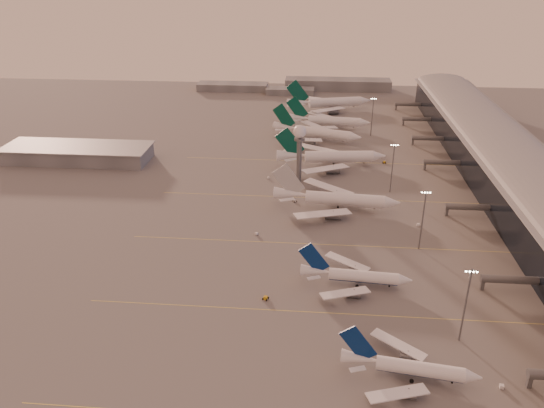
{
  "coord_description": "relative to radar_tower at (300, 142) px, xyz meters",
  "views": [
    {
      "loc": [
        13.05,
        -130.96,
        104.18
      ],
      "look_at": [
        -4.79,
        74.83,
        7.7
      ],
      "focal_mm": 35.0,
      "sensor_mm": 36.0,
      "label": 1
    }
  ],
  "objects": [
    {
      "name": "widebody_white",
      "position": [
        18.36,
        -31.02,
        -17.41
      ],
      "size": [
        58.03,
        46.31,
        20.42
      ],
      "color": "white",
      "rests_on": "ground"
    },
    {
      "name": "greentail_b",
      "position": [
        8.32,
        68.09,
        -17.21
      ],
      "size": [
        56.28,
        44.72,
        21.19
      ],
      "color": "white",
      "rests_on": "ground"
    },
    {
      "name": "mast_a",
      "position": [
        53.0,
        -120.0,
        -7.21
      ],
      "size": [
        3.6,
        0.56,
        25.0
      ],
      "color": "#5C5E64",
      "rests_on": "ground"
    },
    {
      "name": "mast_c",
      "position": [
        45.0,
        -10.0,
        -7.21
      ],
      "size": [
        3.6,
        0.56,
        25.0
      ],
      "color": "#5C5E64",
      "rests_on": "ground"
    },
    {
      "name": "gsv_tug_far",
      "position": [
        -0.79,
        -25.49,
        -20.43
      ],
      "size": [
        4.08,
        3.75,
        1.0
      ],
      "color": "silver",
      "rests_on": "ground"
    },
    {
      "name": "taxiway_markings",
      "position": [
        25.0,
        -64.0,
        -20.94
      ],
      "size": [
        180.0,
        185.25,
        0.02
      ],
      "color": "#E7D251",
      "rests_on": "ground"
    },
    {
      "name": "narrowbody_mid",
      "position": [
        23.47,
        -93.11,
        -17.83
      ],
      "size": [
        39.49,
        31.43,
        15.42
      ],
      "color": "white",
      "rests_on": "ground"
    },
    {
      "name": "gsv_tug_mid",
      "position": [
        -6.82,
        -104.39,
        -20.36
      ],
      "size": [
        4.56,
        3.56,
        1.14
      ],
      "color": "gold",
      "rests_on": "ground"
    },
    {
      "name": "radar_tower",
      "position": [
        0.0,
        0.0,
        0.0
      ],
      "size": [
        6.4,
        6.4,
        31.1
      ],
      "color": "#5C5E64",
      "rests_on": "ground"
    },
    {
      "name": "ground",
      "position": [
        -5.0,
        -120.0,
        -20.95
      ],
      "size": [
        700.0,
        700.0,
        0.0
      ],
      "primitive_type": "plane",
      "color": "#5D5A5A",
      "rests_on": "ground"
    },
    {
      "name": "gsv_truck_d",
      "position": [
        -15.87,
        2.23,
        -19.82
      ],
      "size": [
        3.03,
        5.75,
        2.21
      ],
      "color": "silver",
      "rests_on": "ground"
    },
    {
      "name": "gsv_truck_b",
      "position": [
        35.35,
        -89.86,
        -19.71
      ],
      "size": [
        6.36,
        3.79,
        2.42
      ],
      "color": "silver",
      "rests_on": "ground"
    },
    {
      "name": "greentail_c",
      "position": [
        16.08,
        95.25,
        -17.32
      ],
      "size": [
        56.41,
        45.32,
        20.52
      ],
      "color": "white",
      "rests_on": "ground"
    },
    {
      "name": "greentail_a",
      "position": [
        16.99,
        23.83,
        -17.04
      ],
      "size": [
        60.84,
        48.91,
        22.12
      ],
      "color": "white",
      "rests_on": "ground"
    },
    {
      "name": "gsv_catering_b",
      "position": [
        53.06,
        -45.66,
        -18.64
      ],
      "size": [
        5.68,
        2.8,
        4.61
      ],
      "color": "silver",
      "rests_on": "ground"
    },
    {
      "name": "distant_horizon",
      "position": [
        -2.38,
        205.14,
        -17.06
      ],
      "size": [
        165.0,
        37.5,
        9.0
      ],
      "color": "slate",
      "rests_on": "ground"
    },
    {
      "name": "gsv_truck_c",
      "position": [
        -14.65,
        -59.26,
        -19.81
      ],
      "size": [
        5.3,
        5.29,
        2.23
      ],
      "color": "silver",
      "rests_on": "ground"
    },
    {
      "name": "mast_d",
      "position": [
        43.0,
        80.0,
        -7.21
      ],
      "size": [
        3.6,
        0.56,
        25.0
      ],
      "color": "#5C5E64",
      "rests_on": "ground"
    },
    {
      "name": "gsv_catering_a",
      "position": [
        59.94,
        -139.14,
        -18.73
      ],
      "size": [
        5.67,
        3.12,
        4.45
      ],
      "color": "silver",
      "rests_on": "ground"
    },
    {
      "name": "narrowbody_near",
      "position": [
        35.54,
        -137.35,
        -17.93
      ],
      "size": [
        38.11,
        30.23,
        14.93
      ],
      "color": "white",
      "rests_on": "ground"
    },
    {
      "name": "mast_b",
      "position": [
        50.0,
        -65.0,
        -7.21
      ],
      "size": [
        3.6,
        0.56,
        25.0
      ],
      "color": "#5C5E64",
      "rests_on": "ground"
    },
    {
      "name": "greentail_d",
      "position": [
        17.23,
        142.12,
        -16.78
      ],
      "size": [
        63.62,
        50.73,
        23.61
      ],
      "color": "white",
      "rests_on": "ground"
    },
    {
      "name": "gsv_tug_hangar",
      "position": [
        46.47,
        30.16,
        -20.38
      ],
      "size": [
        4.09,
        2.74,
        1.1
      ],
      "color": "gold",
      "rests_on": "ground"
    },
    {
      "name": "terminal",
      "position": [
        102.88,
        -9.91,
        -10.43
      ],
      "size": [
        57.0,
        362.0,
        23.04
      ],
      "color": "black",
      "rests_on": "ground"
    },
    {
      "name": "hangar",
      "position": [
        -125.0,
        20.0,
        -16.63
      ],
      "size": [
        82.0,
        27.0,
        8.5
      ],
      "color": "slate",
      "rests_on": "ground"
    }
  ]
}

